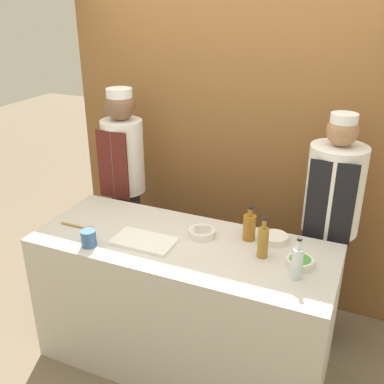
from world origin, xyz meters
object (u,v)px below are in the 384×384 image
(bottle_amber, at_px, (249,227))
(bottle_clear, at_px, (297,262))
(chef_left, at_px, (125,184))
(cup_blue, at_px, (89,238))
(bottle_vinegar, at_px, (263,242))
(wooden_spoon, at_px, (83,227))
(sauce_bowl_green, at_px, (300,262))
(cutting_board, at_px, (144,241))
(sauce_bowl_orange, at_px, (202,232))
(sauce_bowl_white, at_px, (274,238))
(chef_right, at_px, (329,226))

(bottle_amber, bearing_deg, bottle_clear, -40.25)
(bottle_amber, distance_m, chef_left, 1.24)
(bottle_amber, xyz_separation_m, cup_blue, (-0.87, -0.47, -0.04))
(bottle_vinegar, bearing_deg, wooden_spoon, -173.32)
(sauce_bowl_green, distance_m, bottle_vinegar, 0.23)
(bottle_amber, bearing_deg, chef_left, 159.60)
(chef_left, bearing_deg, sauce_bowl_green, -21.79)
(cutting_board, bearing_deg, sauce_bowl_orange, 35.97)
(sauce_bowl_orange, bearing_deg, bottle_clear, -18.73)
(bottle_clear, relative_size, chef_left, 0.14)
(cup_blue, bearing_deg, bottle_amber, 28.24)
(bottle_clear, height_order, chef_left, chef_left)
(bottle_clear, bearing_deg, chef_left, 154.22)
(bottle_vinegar, xyz_separation_m, bottle_clear, (0.22, -0.13, -0.00))
(sauce_bowl_green, bearing_deg, cutting_board, -172.23)
(sauce_bowl_white, height_order, wooden_spoon, sauce_bowl_white)
(bottle_amber, xyz_separation_m, bottle_clear, (0.36, -0.30, 0.01))
(bottle_amber, xyz_separation_m, wooden_spoon, (-1.04, -0.30, -0.08))
(bottle_clear, bearing_deg, sauce_bowl_white, 120.84)
(cutting_board, xyz_separation_m, bottle_clear, (0.94, -0.00, 0.09))
(sauce_bowl_white, xyz_separation_m, chef_left, (-1.32, 0.40, -0.01))
(sauce_bowl_green, distance_m, cup_blue, 1.26)
(sauce_bowl_orange, height_order, bottle_vinegar, bottle_vinegar)
(sauce_bowl_green, bearing_deg, wooden_spoon, -174.66)
(sauce_bowl_green, relative_size, chef_right, 0.09)
(sauce_bowl_green, bearing_deg, sauce_bowl_orange, 172.04)
(cup_blue, bearing_deg, bottle_clear, 7.72)
(sauce_bowl_green, distance_m, chef_left, 1.63)
(sauce_bowl_green, distance_m, chef_right, 0.61)
(sauce_bowl_orange, xyz_separation_m, chef_left, (-0.88, 0.52, -0.01))
(cup_blue, xyz_separation_m, chef_right, (1.30, 0.90, -0.08))
(sauce_bowl_orange, height_order, wooden_spoon, sauce_bowl_orange)
(chef_left, bearing_deg, wooden_spoon, -80.17)
(cutting_board, bearing_deg, chef_left, 128.47)
(sauce_bowl_orange, xyz_separation_m, bottle_vinegar, (0.41, -0.08, 0.07))
(sauce_bowl_orange, relative_size, sauce_bowl_green, 1.09)
(bottle_vinegar, distance_m, cup_blue, 1.05)
(cutting_board, height_order, wooden_spoon, wooden_spoon)
(sauce_bowl_orange, xyz_separation_m, chef_right, (0.72, 0.52, -0.06))
(sauce_bowl_green, xyz_separation_m, bottle_amber, (-0.35, 0.17, 0.06))
(wooden_spoon, bearing_deg, cup_blue, -44.39)
(bottle_vinegar, xyz_separation_m, wooden_spoon, (-1.17, -0.14, -0.09))
(cup_blue, relative_size, wooden_spoon, 0.40)
(sauce_bowl_white, relative_size, bottle_amber, 0.74)
(sauce_bowl_white, relative_size, bottle_clear, 0.68)
(sauce_bowl_white, distance_m, bottle_vinegar, 0.22)
(chef_right, bearing_deg, sauce_bowl_green, -97.80)
(cutting_board, bearing_deg, sauce_bowl_white, 24.72)
(chef_left, bearing_deg, cutting_board, -51.53)
(sauce_bowl_green, xyz_separation_m, wooden_spoon, (-1.39, -0.13, -0.01))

